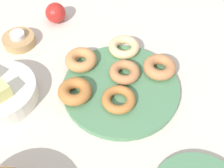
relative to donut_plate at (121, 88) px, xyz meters
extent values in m
plane|color=beige|center=(0.00, 0.00, -0.01)|extent=(2.40, 2.40, 0.00)
cylinder|color=#4C7F56|center=(0.00, 0.00, 0.00)|extent=(0.31, 0.31, 0.02)
torus|color=#EABC84|center=(0.10, -0.09, 0.02)|extent=(0.11, 0.11, 0.02)
torus|color=#AD6B33|center=(-0.04, 0.04, 0.02)|extent=(0.12, 0.12, 0.02)
torus|color=#AD6B33|center=(0.05, 0.11, 0.02)|extent=(0.12, 0.12, 0.03)
torus|color=#C6844C|center=(0.13, 0.04, 0.02)|extent=(0.12, 0.12, 0.03)
torus|color=#B27547|center=(-0.02, -0.12, 0.02)|extent=(0.12, 0.12, 0.03)
torus|color=#B27547|center=(0.02, -0.03, 0.02)|extent=(0.09, 0.09, 0.03)
cylinder|color=tan|center=(0.33, 0.13, 0.01)|extent=(0.10, 0.10, 0.03)
cylinder|color=silver|center=(0.33, 0.13, 0.03)|extent=(0.04, 0.04, 0.01)
cylinder|color=silver|center=(0.17, 0.26, 0.01)|extent=(0.19, 0.19, 0.04)
cube|color=#DBD67A|center=(0.14, 0.26, 0.05)|extent=(0.04, 0.04, 0.04)
sphere|color=red|center=(0.35, -0.02, 0.02)|extent=(0.07, 0.07, 0.07)
camera|label=1|loc=(-0.36, 0.31, 0.59)|focal=45.95mm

